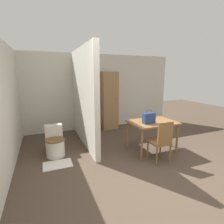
{
  "coord_description": "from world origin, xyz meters",
  "views": [
    {
      "loc": [
        -1.7,
        -2.1,
        1.84
      ],
      "look_at": [
        -0.19,
        1.66,
        0.97
      ],
      "focal_mm": 28.0,
      "sensor_mm": 36.0,
      "label": 1
    }
  ],
  "objects_px": {
    "wooden_chair": "(161,140)",
    "wooden_cabinet": "(109,101)",
    "handbag": "(149,118)",
    "toilet": "(55,144)",
    "dining_table": "(152,125)"
  },
  "relations": [
    {
      "from": "wooden_chair",
      "to": "toilet",
      "type": "xyz_separation_m",
      "value": [
        -2.07,
        1.17,
        -0.2
      ]
    },
    {
      "from": "wooden_chair",
      "to": "toilet",
      "type": "height_order",
      "value": "wooden_chair"
    },
    {
      "from": "wooden_chair",
      "to": "toilet",
      "type": "relative_size",
      "value": 1.35
    },
    {
      "from": "handbag",
      "to": "wooden_chair",
      "type": "bearing_deg",
      "value": -82.41
    },
    {
      "from": "dining_table",
      "to": "wooden_chair",
      "type": "xyz_separation_m",
      "value": [
        -0.12,
        -0.52,
        -0.18
      ]
    },
    {
      "from": "wooden_cabinet",
      "to": "handbag",
      "type": "bearing_deg",
      "value": -87.36
    },
    {
      "from": "toilet",
      "to": "wooden_cabinet",
      "type": "relative_size",
      "value": 0.35
    },
    {
      "from": "wooden_chair",
      "to": "wooden_cabinet",
      "type": "relative_size",
      "value": 0.47
    },
    {
      "from": "toilet",
      "to": "wooden_chair",
      "type": "bearing_deg",
      "value": -29.58
    },
    {
      "from": "handbag",
      "to": "wooden_cabinet",
      "type": "distance_m",
      "value": 2.25
    },
    {
      "from": "dining_table",
      "to": "wooden_chair",
      "type": "relative_size",
      "value": 1.18
    },
    {
      "from": "toilet",
      "to": "handbag",
      "type": "bearing_deg",
      "value": -20.61
    },
    {
      "from": "dining_table",
      "to": "wooden_cabinet",
      "type": "xyz_separation_m",
      "value": [
        -0.28,
        2.15,
        0.3
      ]
    },
    {
      "from": "handbag",
      "to": "wooden_cabinet",
      "type": "bearing_deg",
      "value": 92.64
    },
    {
      "from": "toilet",
      "to": "handbag",
      "type": "relative_size",
      "value": 2.08
    }
  ]
}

